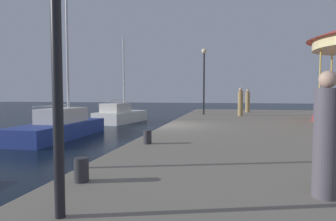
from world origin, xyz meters
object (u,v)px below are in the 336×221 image
at_px(lamp_post_mid_promenade, 204,70).
at_px(bollard_south, 147,137).
at_px(sailboat_blue, 60,126).
at_px(person_mid_promenade, 240,103).
at_px(person_far_corner, 248,101).
at_px(bollard_north, 81,170).
at_px(sailboat_white, 120,115).
at_px(person_by_the_water, 326,139).

relative_size(lamp_post_mid_promenade, bollard_south, 11.56).
relative_size(sailboat_blue, person_mid_promenade, 3.95).
xyz_separation_m(lamp_post_mid_promenade, person_far_corner, (3.21, 3.19, -2.27)).
height_order(bollard_north, person_mid_promenade, person_mid_promenade).
bearing_deg(sailboat_blue, lamp_post_mid_promenade, 45.97).
bearing_deg(bollard_south, lamp_post_mid_promenade, 86.92).
bearing_deg(lamp_post_mid_promenade, bollard_south, -93.08).
bearing_deg(sailboat_blue, sailboat_white, 88.51).
bearing_deg(person_far_corner, lamp_post_mid_promenade, -135.15).
distance_m(bollard_south, person_by_the_water, 5.22).
bearing_deg(bollard_north, sailboat_blue, 123.89).
height_order(sailboat_white, bollard_south, sailboat_white).
bearing_deg(sailboat_white, person_mid_promenade, -10.63).
xyz_separation_m(sailboat_white, bollard_south, (5.94, -13.33, 0.39)).
distance_m(bollard_north, person_far_corner, 19.68).
height_order(person_by_the_water, person_mid_promenade, person_mid_promenade).
relative_size(lamp_post_mid_promenade, bollard_north, 11.56).
distance_m(person_mid_promenade, person_far_corner, 3.98).
bearing_deg(lamp_post_mid_promenade, person_by_the_water, -79.58).
bearing_deg(bollard_north, person_by_the_water, 0.32).
relative_size(bollard_south, bollard_north, 1.00).
distance_m(sailboat_blue, lamp_post_mid_promenade, 10.36).
relative_size(sailboat_white, person_mid_promenade, 3.53).
bearing_deg(person_by_the_water, sailboat_blue, 137.33).
bearing_deg(bollard_south, sailboat_blue, 139.27).
xyz_separation_m(lamp_post_mid_promenade, person_mid_promenade, (2.48, -0.72, -2.25)).
height_order(lamp_post_mid_promenade, person_by_the_water, lamp_post_mid_promenade).
bearing_deg(bollard_north, person_far_corner, 78.38).
bearing_deg(sailboat_blue, person_mid_promenade, 34.23).
height_order(bollard_south, person_mid_promenade, person_mid_promenade).
relative_size(sailboat_blue, bollard_south, 18.59).
height_order(bollard_north, person_by_the_water, person_by_the_water).
height_order(sailboat_white, sailboat_blue, sailboat_blue).
distance_m(lamp_post_mid_promenade, person_by_the_water, 16.48).
bearing_deg(bollard_south, person_mid_promenade, 74.85).
xyz_separation_m(bollard_north, person_by_the_water, (3.71, 0.02, 0.63)).
bearing_deg(lamp_post_mid_promenade, sailboat_blue, -134.03).
xyz_separation_m(person_mid_promenade, person_far_corner, (0.73, 3.91, -0.02)).
xyz_separation_m(bollard_south, person_far_corner, (3.87, 15.54, 0.67)).
relative_size(sailboat_white, person_far_corner, 3.61).
bearing_deg(sailboat_blue, person_by_the_water, -42.67).
height_order(sailboat_blue, lamp_post_mid_promenade, sailboat_blue).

